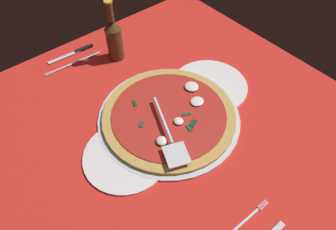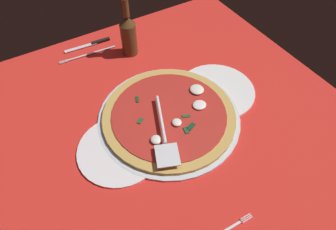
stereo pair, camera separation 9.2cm
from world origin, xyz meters
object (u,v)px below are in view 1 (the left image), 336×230
at_px(dinner_plate_left, 210,86).
at_px(beer_bottle, 114,38).
at_px(pizza_server, 168,134).
at_px(dinner_plate_right, 126,156).
at_px(place_setting_near, 75,58).
at_px(pizza, 168,115).

relative_size(dinner_plate_left, beer_bottle, 1.11).
bearing_deg(beer_bottle, pizza_server, 76.89).
distance_m(dinner_plate_right, place_setting_near, 0.48).
height_order(dinner_plate_left, pizza_server, pizza_server).
relative_size(pizza_server, beer_bottle, 1.07).
bearing_deg(beer_bottle, place_setting_near, -36.77).
bearing_deg(dinner_plate_right, pizza, -170.75).
bearing_deg(pizza_server, beer_bottle, -171.24).
distance_m(pizza, place_setting_near, 0.45).
relative_size(dinner_plate_right, beer_bottle, 1.05).
bearing_deg(place_setting_near, dinner_plate_left, 127.38).
bearing_deg(place_setting_near, dinner_plate_right, 82.34).
bearing_deg(dinner_plate_left, place_setting_near, -56.25).
distance_m(pizza_server, place_setting_near, 0.51).
relative_size(pizza, place_setting_near, 1.81).
height_order(place_setting_near, beer_bottle, beer_bottle).
distance_m(dinner_plate_right, pizza_server, 0.13).
relative_size(pizza, beer_bottle, 1.79).
xyz_separation_m(dinner_plate_left, place_setting_near, (0.28, -0.42, -0.00)).
distance_m(dinner_plate_left, beer_bottle, 0.37).
distance_m(dinner_plate_left, pizza_server, 0.27).
bearing_deg(dinner_plate_left, pizza, 5.80).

